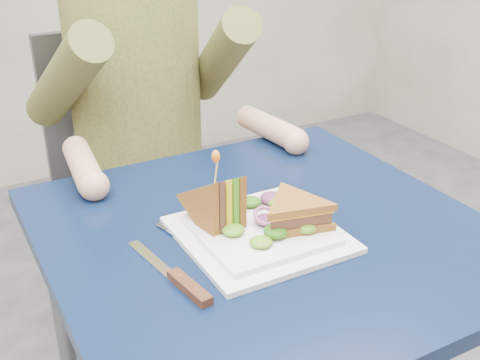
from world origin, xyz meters
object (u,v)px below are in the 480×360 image
sandwich_flat (295,213)px  sandwich_upright (217,206)px  diner (136,49)px  knife (182,282)px  fork (194,243)px  chair (132,170)px  plate (259,233)px  table (266,265)px

sandwich_flat → sandwich_upright: bearing=148.2°
diner → knife: diner is taller
fork → knife: bearing=-124.1°
sandwich_flat → knife: bearing=-170.2°
chair → plate: (-0.03, -0.77, 0.20)m
chair → knife: size_ratio=4.21×
table → fork: 0.16m
plate → fork: (-0.11, 0.03, -0.01)m
table → sandwich_flat: sandwich_flat is taller
diner → knife: bearing=-105.6°
fork → knife: 0.12m
sandwich_flat → chair: bearing=91.9°
chair → sandwich_flat: (0.03, -0.79, 0.23)m
sandwich_upright → diner: bearing=82.0°
chair → plate: bearing=-92.1°
knife → fork: bearing=55.9°
sandwich_upright → knife: 0.17m
sandwich_flat → knife: 0.23m
diner → sandwich_upright: size_ratio=5.08×
chair → knife: (-0.20, -0.83, 0.20)m
sandwich_upright → fork: size_ratio=0.84×
sandwich_flat → fork: (-0.16, 0.06, -0.04)m
diner → table: bearing=-90.0°
sandwich_upright → fork: (-0.05, -0.01, -0.05)m
sandwich_flat → table: bearing=120.1°
table → knife: 0.23m
fork → knife: knife is taller
plate → fork: size_ratio=1.48×
table → plate: size_ratio=2.88×
table → diner: 0.69m
table → sandwich_flat: (0.03, -0.05, 0.12)m
plate → fork: bearing=163.8°
diner → sandwich_upright: bearing=-98.0°
plate → knife: plate is taller
knife → sandwich_upright: bearing=43.7°
fork → sandwich_upright: bearing=15.4°
chair → table: bearing=-90.0°
sandwich_flat → sandwich_upright: sandwich_upright is taller
plate → chair: bearing=87.9°
chair → plate: 0.79m
sandwich_flat → sandwich_upright: size_ratio=1.16×
chair → diner: 0.39m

